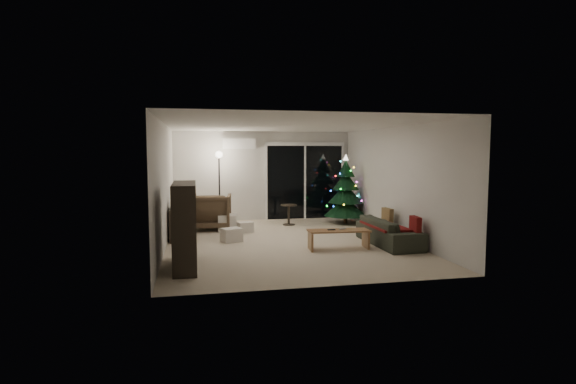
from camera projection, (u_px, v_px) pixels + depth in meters
The scene contains 18 objects.
room at pixel (292, 189), 11.11m from camera, with size 6.50×7.51×2.60m.
bookshelf at pixel (174, 226), 7.45m from camera, with size 0.36×1.42×1.42m, color black, non-canonical shape.
media_cabinet at pixel (180, 223), 10.00m from camera, with size 0.42×1.12×0.70m, color black.
stereo at pixel (179, 204), 9.96m from camera, with size 0.35×0.42×0.15m, color black.
armchair at pixel (211, 212), 11.15m from camera, with size 0.95×0.98×0.89m, color brown.
ottoman at pixel (228, 223), 10.99m from camera, with size 0.45×0.45×0.40m, color white.
cardboard_box_a at pixel (232, 235), 9.67m from camera, with size 0.41×0.31×0.29m, color white.
cardboard_box_b at pixel (245, 227), 10.80m from camera, with size 0.35×0.26×0.25m, color white.
side_table at pixel (289, 215), 11.86m from camera, with size 0.43×0.43×0.54m, color black.
floor_lamp at pixel (219, 189), 11.89m from camera, with size 0.30×0.30×1.89m, color black.
sofa at pixel (389, 232), 9.36m from camera, with size 1.88×0.74×0.55m, color #303427.
sofa_throw at pixel (385, 226), 9.33m from camera, with size 0.59×1.36×0.05m, color maroon.
cushion_a at pixel (387, 216), 10.02m from camera, with size 0.11×0.36×0.36m, color brown.
cushion_b at pixel (415, 226), 8.76m from camera, with size 0.11×0.36×0.36m, color maroon.
coffee_table at pixel (339, 239), 8.94m from camera, with size 1.21×0.42×0.38m, color olive, non-canonical shape.
remote_a at pixel (331, 230), 8.90m from camera, with size 0.15×0.05×0.02m, color black.
remote_b at pixel (343, 229), 9.00m from camera, with size 0.14×0.04×0.02m, color slate.
christmas_tree at pixel (346, 189), 12.05m from camera, with size 1.15×1.15×1.86m, color #103C20.
Camera 1 is at (-1.89, -9.33, 1.95)m, focal length 28.00 mm.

